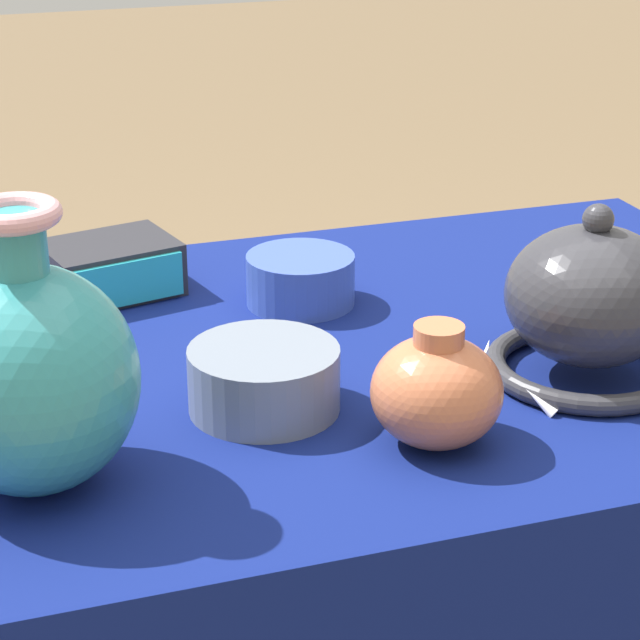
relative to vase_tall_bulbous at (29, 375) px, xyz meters
The scene contains 7 objects.
display_table 0.39m from the vase_tall_bulbous, 29.55° to the left, with size 1.25×0.77×0.72m.
vase_tall_bulbous is the anchor object (origin of this frame).
vase_dome_bell 0.57m from the vase_tall_bulbous, ahead, with size 0.21×0.22×0.19m.
mosaic_tile_box 0.46m from the vase_tall_bulbous, 72.28° to the left, with size 0.17×0.15×0.06m.
jar_round_terracotta 0.37m from the vase_tall_bulbous, ahead, with size 0.12×0.12×0.12m.
pot_squat_slate 0.25m from the vase_tall_bulbous, 18.43° to the left, with size 0.15×0.15×0.06m, color slate.
pot_squat_cobalt 0.48m from the vase_tall_bulbous, 43.53° to the left, with size 0.13×0.13×0.06m, color #3851A8.
Camera 1 is at (-0.37, -1.18, 1.28)m, focal length 70.00 mm.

